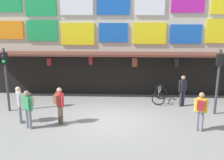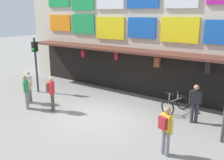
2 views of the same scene
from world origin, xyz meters
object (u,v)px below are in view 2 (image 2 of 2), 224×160
pedestrian_in_green (51,91)px  pedestrian_in_red (29,85)px  traffic_light_near (35,56)px  pedestrian_in_white (195,102)px  pedestrian_in_purple (166,128)px  pedestrian_in_yellow (26,89)px  bicycle_parked (175,104)px

pedestrian_in_green → pedestrian_in_red: 1.83m
traffic_light_near → pedestrian_in_green: bearing=-26.9°
traffic_light_near → pedestrian_in_white: traffic_light_near is taller
pedestrian_in_green → pedestrian_in_white: bearing=23.6°
traffic_light_near → pedestrian_in_purple: 9.26m
pedestrian_in_green → pedestrian_in_red: (-1.83, 0.08, -0.04)m
traffic_light_near → pedestrian_in_yellow: bearing=-48.5°
traffic_light_near → pedestrian_in_purple: (8.97, -2.01, -1.16)m
pedestrian_in_green → pedestrian_in_red: same height
pedestrian_in_purple → pedestrian_in_yellow: size_ratio=1.00×
pedestrian_in_purple → pedestrian_in_yellow: (-7.18, -0.01, 0.00)m
traffic_light_near → pedestrian_in_green: (2.99, -1.51, -1.16)m
pedestrian_in_white → pedestrian_in_purple: size_ratio=1.00×
pedestrian_in_white → pedestrian_in_green: (-5.96, -2.60, 0.04)m
bicycle_parked → pedestrian_in_white: bearing=-29.9°
bicycle_parked → pedestrian_in_purple: pedestrian_in_purple is taller
bicycle_parked → pedestrian_in_red: pedestrian_in_red is taller
bicycle_parked → pedestrian_in_red: bearing=-154.8°
pedestrian_in_purple → pedestrian_in_green: bearing=175.3°
pedestrian_in_white → pedestrian_in_purple: (0.02, -3.09, 0.04)m
traffic_light_near → pedestrian_in_white: size_ratio=1.90×
traffic_light_near → pedestrian_in_red: 2.20m
pedestrian_in_green → pedestrian_in_purple: size_ratio=1.00×
pedestrian_in_white → pedestrian_in_red: (-7.78, -2.52, 0.00)m
pedestrian_in_red → pedestrian_in_purple: size_ratio=1.00×
traffic_light_near → pedestrian_in_white: 9.09m
pedestrian_in_white → pedestrian_in_green: bearing=-156.4°
pedestrian_in_green → traffic_light_near: bearing=153.1°
pedestrian_in_white → pedestrian_in_purple: bearing=-89.6°
pedestrian_in_yellow → pedestrian_in_white: bearing=23.4°
traffic_light_near → pedestrian_in_yellow: 2.93m
pedestrian_in_green → pedestrian_in_purple: (5.98, -0.49, 0.00)m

